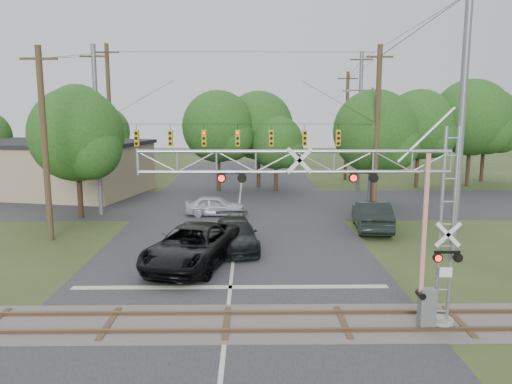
{
  "coord_description": "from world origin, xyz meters",
  "views": [
    {
      "loc": [
        0.8,
        -14.08,
        7.26
      ],
      "look_at": [
        1.08,
        7.5,
        3.66
      ],
      "focal_mm": 35.0,
      "sensor_mm": 36.0,
      "label": 1
    }
  ],
  "objects_px": {
    "traffic_signal_span": "(251,133)",
    "streetlight": "(368,139)",
    "sedan_silver": "(215,206)",
    "car_dark": "(235,234)",
    "commercial_building": "(31,167)",
    "pickup_black": "(193,246)",
    "crossing_gantry": "(355,206)"
  },
  "relations": [
    {
      "from": "crossing_gantry",
      "to": "traffic_signal_span",
      "type": "height_order",
      "value": "traffic_signal_span"
    },
    {
      "from": "traffic_signal_span",
      "to": "streetlight",
      "type": "xyz_separation_m",
      "value": [
        9.12,
        4.41,
        -0.7
      ]
    },
    {
      "from": "pickup_black",
      "to": "commercial_building",
      "type": "relative_size",
      "value": 0.32
    },
    {
      "from": "sedan_silver",
      "to": "car_dark",
      "type": "bearing_deg",
      "value": -166.58
    },
    {
      "from": "car_dark",
      "to": "traffic_signal_span",
      "type": "bearing_deg",
      "value": 78.09
    },
    {
      "from": "traffic_signal_span",
      "to": "streetlight",
      "type": "height_order",
      "value": "traffic_signal_span"
    },
    {
      "from": "sedan_silver",
      "to": "streetlight",
      "type": "xyz_separation_m",
      "value": [
        11.55,
        4.79,
        4.27
      ]
    },
    {
      "from": "car_dark",
      "to": "sedan_silver",
      "type": "height_order",
      "value": "car_dark"
    },
    {
      "from": "car_dark",
      "to": "crossing_gantry",
      "type": "bearing_deg",
      "value": -73.4
    },
    {
      "from": "pickup_black",
      "to": "streetlight",
      "type": "height_order",
      "value": "streetlight"
    },
    {
      "from": "pickup_black",
      "to": "sedan_silver",
      "type": "distance_m",
      "value": 11.09
    },
    {
      "from": "traffic_signal_span",
      "to": "car_dark",
      "type": "relative_size",
      "value": 3.64
    },
    {
      "from": "traffic_signal_span",
      "to": "streetlight",
      "type": "distance_m",
      "value": 10.15
    },
    {
      "from": "streetlight",
      "to": "sedan_silver",
      "type": "bearing_deg",
      "value": -157.47
    },
    {
      "from": "car_dark",
      "to": "streetlight",
      "type": "bearing_deg",
      "value": 46.25
    },
    {
      "from": "traffic_signal_span",
      "to": "car_dark",
      "type": "xyz_separation_m",
      "value": [
        -0.83,
        -8.65,
        -4.89
      ]
    },
    {
      "from": "car_dark",
      "to": "sedan_silver",
      "type": "bearing_deg",
      "value": 94.55
    },
    {
      "from": "pickup_black",
      "to": "commercial_building",
      "type": "distance_m",
      "value": 26.62
    },
    {
      "from": "commercial_building",
      "to": "streetlight",
      "type": "xyz_separation_m",
      "value": [
        28.26,
        -5.06,
        2.7
      ]
    },
    {
      "from": "sedan_silver",
      "to": "streetlight",
      "type": "distance_m",
      "value": 13.22
    },
    {
      "from": "car_dark",
      "to": "sedan_silver",
      "type": "relative_size",
      "value": 1.3
    },
    {
      "from": "traffic_signal_span",
      "to": "streetlight",
      "type": "bearing_deg",
      "value": 25.79
    },
    {
      "from": "car_dark",
      "to": "commercial_building",
      "type": "xyz_separation_m",
      "value": [
        -18.31,
        18.12,
        1.5
      ]
    },
    {
      "from": "car_dark",
      "to": "streetlight",
      "type": "distance_m",
      "value": 16.94
    },
    {
      "from": "crossing_gantry",
      "to": "car_dark",
      "type": "bearing_deg",
      "value": 113.06
    },
    {
      "from": "pickup_black",
      "to": "streetlight",
      "type": "relative_size",
      "value": 0.76
    },
    {
      "from": "pickup_black",
      "to": "streetlight",
      "type": "distance_m",
      "value": 20.22
    },
    {
      "from": "car_dark",
      "to": "streetlight",
      "type": "xyz_separation_m",
      "value": [
        9.94,
        13.06,
        4.19
      ]
    },
    {
      "from": "car_dark",
      "to": "commercial_building",
      "type": "bearing_deg",
      "value": 128.85
    },
    {
      "from": "traffic_signal_span",
      "to": "pickup_black",
      "type": "xyz_separation_m",
      "value": [
        -2.75,
        -11.47,
        -4.72
      ]
    },
    {
      "from": "commercial_building",
      "to": "pickup_black",
      "type": "bearing_deg",
      "value": -39.02
    },
    {
      "from": "pickup_black",
      "to": "car_dark",
      "type": "distance_m",
      "value": 3.41
    }
  ]
}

